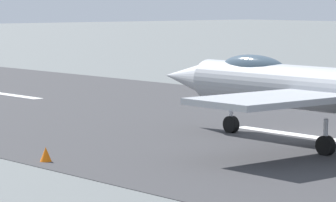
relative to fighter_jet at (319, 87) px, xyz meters
name	(u,v)px	position (x,y,z in m)	size (l,w,h in m)	color
ground_plane	(304,136)	(2.23, -1.74, -2.38)	(400.00, 400.00, 0.00)	slate
runway_strip	(304,136)	(2.21, -1.74, -2.37)	(240.00, 26.00, 0.02)	#38383B
fighter_jet	(319,87)	(0.00, 0.00, 0.00)	(17.41, 13.37, 5.57)	#A1A4AB
marker_cone_mid	(46,154)	(3.93, 10.41, -2.10)	(0.44, 0.44, 0.55)	orange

